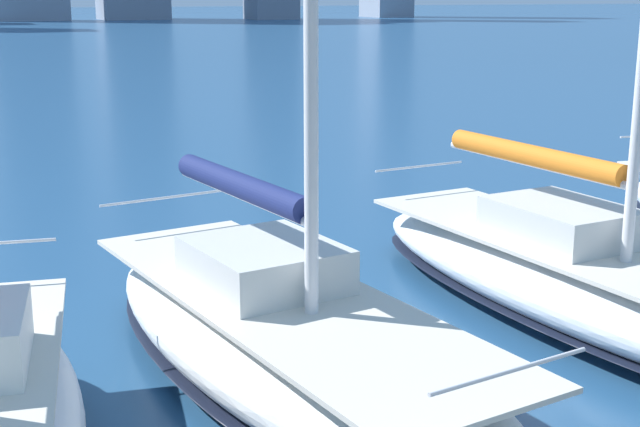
{
  "coord_description": "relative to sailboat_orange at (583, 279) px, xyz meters",
  "views": [
    {
      "loc": [
        3.95,
        2.54,
        4.73
      ],
      "look_at": [
        -0.12,
        -6.79,
        2.2
      ],
      "focal_mm": 50.0,
      "sensor_mm": 36.0,
      "label": 1
    }
  ],
  "objects": [
    {
      "name": "sailboat_navy",
      "position": [
        4.85,
        0.33,
        0.03
      ],
      "size": [
        3.9,
        8.7,
        11.16
      ],
      "color": "white",
      "rests_on": "ground"
    },
    {
      "name": "sailboat_orange",
      "position": [
        0.0,
        0.0,
        0.0
      ],
      "size": [
        3.42,
        9.73,
        10.17
      ],
      "color": "silver",
      "rests_on": "ground"
    }
  ]
}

